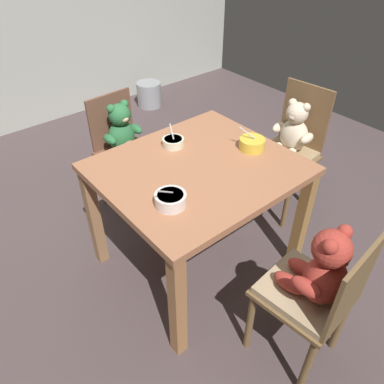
% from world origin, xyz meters
% --- Properties ---
extents(ground_plane, '(5.20, 5.20, 0.04)m').
position_xyz_m(ground_plane, '(0.00, 0.00, -0.02)').
color(ground_plane, '#4C3E3F').
extents(dining_table, '(1.03, 0.91, 0.75)m').
position_xyz_m(dining_table, '(0.00, 0.00, 0.64)').
color(dining_table, '#A46847').
rests_on(dining_table, ground_plane).
extents(teddy_chair_far_center, '(0.40, 0.40, 0.84)m').
position_xyz_m(teddy_chair_far_center, '(0.01, 0.82, 0.55)').
color(teddy_chair_far_center, brown).
rests_on(teddy_chair_far_center, ground_plane).
extents(teddy_chair_near_right, '(0.41, 0.42, 0.93)m').
position_xyz_m(teddy_chair_near_right, '(0.88, 0.03, 0.56)').
color(teddy_chair_near_right, brown).
rests_on(teddy_chair_near_right, ground_plane).
extents(teddy_chair_near_front, '(0.41, 0.42, 0.88)m').
position_xyz_m(teddy_chair_near_front, '(-0.01, -0.82, 0.57)').
color(teddy_chair_near_front, brown).
rests_on(teddy_chair_near_front, ground_plane).
extents(porridge_bowl_yellow_near_right, '(0.15, 0.15, 0.14)m').
position_xyz_m(porridge_bowl_yellow_near_right, '(0.35, -0.06, 0.78)').
color(porridge_bowl_yellow_near_right, yellow).
rests_on(porridge_bowl_yellow_near_right, dining_table).
extents(porridge_bowl_white_near_left, '(0.16, 0.15, 0.14)m').
position_xyz_m(porridge_bowl_white_near_left, '(-0.31, -0.17, 0.78)').
color(porridge_bowl_white_near_left, silver).
rests_on(porridge_bowl_white_near_left, dining_table).
extents(porridge_bowl_cream_far_center, '(0.13, 0.13, 0.11)m').
position_xyz_m(porridge_bowl_cream_far_center, '(0.03, 0.25, 0.77)').
color(porridge_bowl_cream_far_center, beige).
rests_on(porridge_bowl_cream_far_center, dining_table).
extents(metal_pail, '(0.27, 0.27, 0.27)m').
position_xyz_m(metal_pail, '(1.11, 2.15, 0.14)').
color(metal_pail, '#93969B').
rests_on(metal_pail, ground_plane).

